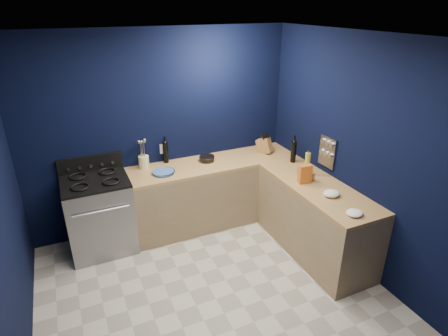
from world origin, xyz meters
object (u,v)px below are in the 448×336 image
utensil_crock (144,162)px  knife_block (264,146)px  gas_range (100,216)px  crouton_bag (305,174)px  plate_stack (163,172)px

utensil_crock → knife_block: (1.67, -0.18, 0.02)m
gas_range → utensil_crock: size_ratio=5.59×
gas_range → knife_block: (2.31, 0.03, 0.54)m
utensil_crock → knife_block: knife_block is taller
utensil_crock → crouton_bag: size_ratio=0.73×
plate_stack → knife_block: (1.50, 0.08, 0.09)m
plate_stack → utensil_crock: 0.32m
plate_stack → crouton_bag: size_ratio=1.19×
gas_range → crouton_bag: (2.26, -1.00, 0.55)m
utensil_crock → plate_stack: bearing=-56.1°
knife_block → crouton_bag: (-0.05, -1.03, 0.01)m
utensil_crock → knife_block: 1.68m
gas_range → knife_block: 2.37m
crouton_bag → utensil_crock: bearing=151.5°
gas_range → crouton_bag: size_ratio=4.08×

